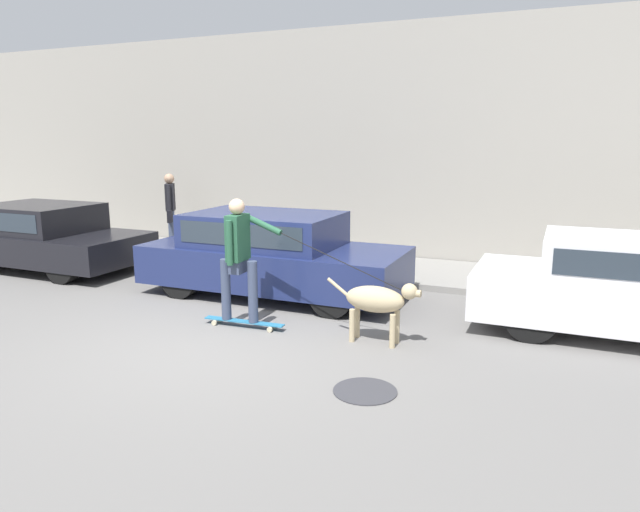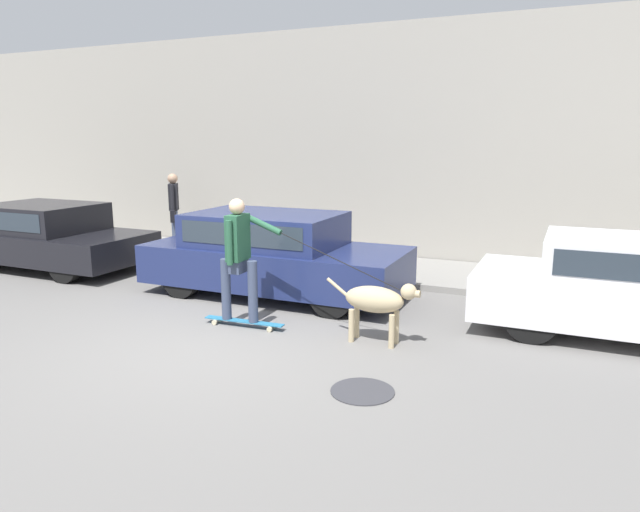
% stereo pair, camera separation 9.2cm
% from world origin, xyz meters
% --- Properties ---
extents(ground_plane, '(36.00, 36.00, 0.00)m').
position_xyz_m(ground_plane, '(0.00, 0.00, 0.00)').
color(ground_plane, slate).
extents(back_wall, '(32.00, 0.30, 4.71)m').
position_xyz_m(back_wall, '(0.00, 5.79, 2.36)').
color(back_wall, '#9E998E').
rests_on(back_wall, ground_plane).
extents(sidewalk_curb, '(30.00, 2.16, 0.11)m').
position_xyz_m(sidewalk_curb, '(0.00, 4.54, 0.05)').
color(sidewalk_curb, gray).
rests_on(sidewalk_curb, ground_plane).
extents(parked_car_0, '(4.01, 1.83, 1.25)m').
position_xyz_m(parked_car_0, '(-5.37, 2.32, 0.61)').
color(parked_car_0, black).
rests_on(parked_car_0, ground_plane).
extents(parked_car_1, '(4.19, 1.76, 1.32)m').
position_xyz_m(parked_car_1, '(-0.39, 2.32, 0.65)').
color(parked_car_1, black).
rests_on(parked_car_1, ground_plane).
extents(dog, '(1.21, 0.35, 0.80)m').
position_xyz_m(dog, '(1.85, 0.81, 0.54)').
color(dog, tan).
rests_on(dog, ground_plane).
extents(skateboarder, '(2.80, 0.53, 1.72)m').
position_xyz_m(skateboarder, '(-0.01, 0.70, 0.99)').
color(skateboarder, beige).
rests_on(skateboarder, ground_plane).
extents(pedestrian_with_bag, '(0.41, 0.58, 1.62)m').
position_xyz_m(pedestrian_with_bag, '(-4.18, 4.73, 1.02)').
color(pedestrian_with_bag, '#3D4760').
rests_on(pedestrian_with_bag, sidewalk_curb).
extents(manhole_cover, '(0.64, 0.64, 0.01)m').
position_xyz_m(manhole_cover, '(2.17, -0.57, 0.01)').
color(manhole_cover, '#38383D').
rests_on(manhole_cover, ground_plane).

